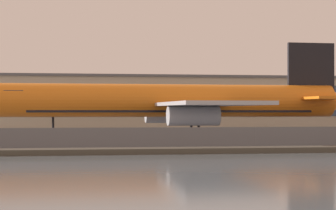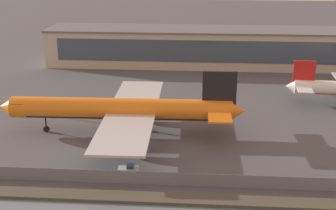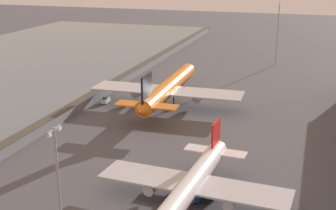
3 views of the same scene
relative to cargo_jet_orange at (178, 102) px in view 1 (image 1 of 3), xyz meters
The scene contains 6 objects.
ground_plane 7.83m from the cargo_jet_orange, 47.97° to the right, with size 500.00×500.00×0.00m, color #4C4C51.
shoreline_seawall 25.76m from the cargo_jet_orange, 80.78° to the right, with size 320.00×3.00×0.50m.
perimeter_fence 21.25m from the cargo_jet_orange, 78.81° to the right, with size 280.00×0.10×2.21m.
cargo_jet_orange is the anchor object (origin of this frame).
baggage_tug 18.29m from the cargo_jet_orange, 79.26° to the right, with size 3.25×1.71×1.80m.
terminal_building 60.67m from the cargo_jet_orange, 72.04° to the left, with size 103.19×16.37×11.31m.
Camera 1 is at (-18.82, -78.37, 3.82)m, focal length 70.00 mm.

